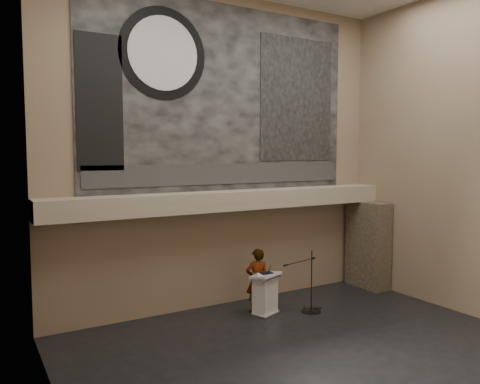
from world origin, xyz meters
TOP-DOWN VIEW (x-y plane):
  - floor at (0.00, 0.00)m, footprint 10.00×10.00m
  - wall_back at (0.00, 4.00)m, footprint 10.00×0.02m
  - wall_left at (-5.00, 0.00)m, footprint 0.02×8.00m
  - wall_right at (5.00, 0.00)m, footprint 0.02×8.00m
  - soffit at (0.00, 3.60)m, footprint 10.00×0.80m
  - sprinkler_left at (-1.60, 3.55)m, footprint 0.04×0.04m
  - sprinkler_right at (1.90, 3.55)m, footprint 0.04×0.04m
  - banner at (0.00, 3.97)m, footprint 8.00×0.05m
  - banner_text_strip at (0.00, 3.93)m, footprint 7.76×0.02m
  - banner_clock_rim at (-1.80, 3.93)m, footprint 2.30×0.02m
  - banner_clock_face at (-1.80, 3.91)m, footprint 1.84×0.02m
  - banner_building_print at (2.40, 3.93)m, footprint 2.60×0.02m
  - banner_brick_print at (-3.40, 3.93)m, footprint 1.10×0.02m
  - stone_pier at (4.65, 3.15)m, footprint 0.60×1.40m
  - lectern at (0.40, 2.59)m, footprint 0.90×0.77m
  - binder at (0.42, 2.56)m, footprint 0.34×0.28m
  - papers at (0.29, 2.60)m, footprint 0.28×0.33m
  - speaker_person at (0.36, 2.92)m, footprint 0.71×0.56m
  - mic_stand at (1.59, 2.20)m, footprint 1.35×0.53m

SIDE VIEW (x-z plane):
  - floor at x=0.00m, z-range 0.00..0.00m
  - mic_stand at x=1.59m, z-range -0.59..1.06m
  - lectern at x=0.40m, z-range -0.02..1.12m
  - speaker_person at x=0.36m, z-range 0.00..1.71m
  - papers at x=0.29m, z-range 1.10..1.10m
  - binder at x=0.42m, z-range 1.10..1.14m
  - stone_pier at x=4.65m, z-range 0.00..2.70m
  - sprinkler_left at x=-1.60m, z-range 2.64..2.70m
  - sprinkler_right at x=1.90m, z-range 2.64..2.70m
  - soffit at x=0.00m, z-range 2.70..3.20m
  - banner_text_strip at x=0.00m, z-range 3.38..3.93m
  - wall_back at x=0.00m, z-range 0.00..8.50m
  - wall_left at x=-5.00m, z-range 0.00..8.50m
  - wall_right at x=5.00m, z-range 0.00..8.50m
  - banner_brick_print at x=-3.40m, z-range 3.80..7.00m
  - banner at x=0.00m, z-range 3.20..8.20m
  - banner_building_print at x=2.40m, z-range 4.00..7.60m
  - banner_clock_rim at x=-1.80m, z-range 5.55..7.85m
  - banner_clock_face at x=-1.80m, z-range 5.78..7.62m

